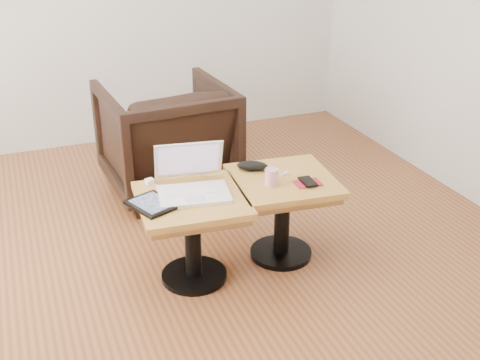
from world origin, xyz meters
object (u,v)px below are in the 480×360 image
object	(u,v)px
side_table_right	(283,198)
armchair	(166,137)
side_table_left	(192,218)
striped_cup	(272,177)
laptop	(192,183)

from	to	relation	value
side_table_right	armchair	distance (m)	1.17
armchair	side_table_right	bearing A→B (deg)	104.67
side_table_left	striped_cup	size ratio (longest dim) A/B	6.36
side_table_left	laptop	size ratio (longest dim) A/B	1.41
side_table_right	laptop	xyz separation A→B (m)	(-0.52, 0.02, 0.17)
striped_cup	armchair	size ratio (longest dim) A/B	0.11
side_table_right	striped_cup	bearing A→B (deg)	-144.63
side_table_left	side_table_right	size ratio (longest dim) A/B	0.98
side_table_left	armchair	world-z (taller)	armchair
laptop	striped_cup	world-z (taller)	laptop
side_table_right	striped_cup	distance (m)	0.21
laptop	striped_cup	bearing A→B (deg)	-1.29
side_table_left	striped_cup	distance (m)	0.48
side_table_left	laptop	distance (m)	0.19
striped_cup	laptop	bearing A→B (deg)	169.21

